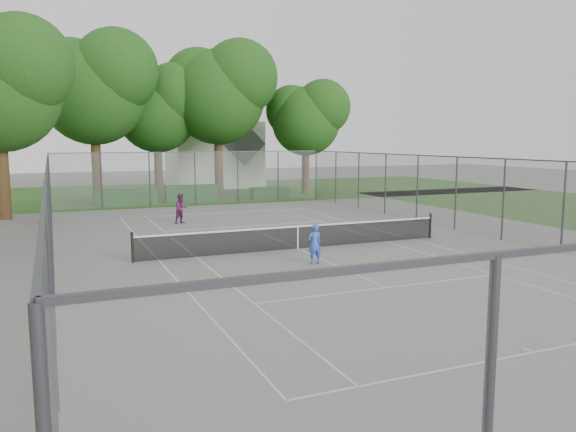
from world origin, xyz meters
name	(u,v)px	position (x,y,z in m)	size (l,w,h in m)	color
ground	(298,249)	(0.00, 0.00, 0.00)	(120.00, 120.00, 0.00)	slate
grass_far	(170,193)	(0.00, 26.00, 0.00)	(60.00, 20.00, 0.00)	#244B15
court_markings	(298,249)	(0.00, 0.00, 0.01)	(11.03, 23.83, 0.01)	silver
tennis_net	(298,236)	(0.00, 0.00, 0.51)	(12.87, 0.10, 1.10)	black
perimeter_fence	(298,204)	(0.00, 0.00, 1.81)	(18.08, 34.08, 3.52)	#38383D
tree_far_left	(95,84)	(-5.83, 21.14, 8.09)	(8.19, 7.48, 11.77)	#3E2B16
tree_far_midleft	(158,105)	(-1.25, 23.05, 6.85)	(6.94, 6.34, 9.98)	#3E2B16
tree_far_midright	(219,89)	(3.13, 21.70, 8.08)	(8.18, 7.47, 11.76)	#3E2B16
tree_far_right	(307,115)	(10.20, 21.20, 6.22)	(6.30, 5.76, 9.06)	#3E2B16
hedge_left	(126,197)	(-4.36, 18.60, 0.51)	(4.08, 1.22, 1.02)	#1A4E19
hedge_mid	(191,193)	(0.13, 18.88, 0.57)	(3.62, 1.03, 1.14)	#1A4E19
hedge_right	(270,193)	(5.90, 18.42, 0.42)	(2.81, 1.03, 0.84)	#1A4E19
house	(214,144)	(4.96, 30.14, 3.94)	(7.87, 6.10, 9.80)	silver
girl_player	(315,244)	(-0.54, -2.66, 0.71)	(0.52, 0.34, 1.41)	blue
woman_player	(181,209)	(-2.77, 8.60, 0.77)	(0.75, 0.58, 1.54)	#612050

